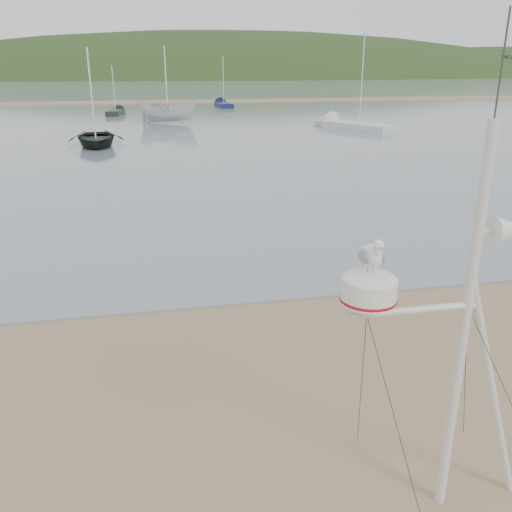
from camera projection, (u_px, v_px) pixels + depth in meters
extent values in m
plane|color=#886C4E|center=(119.00, 437.00, 7.58)|extent=(560.00, 560.00, 0.00)
cube|color=slate|center=(136.00, 85.00, 129.35)|extent=(560.00, 256.00, 0.04)
cube|color=#886C4E|center=(135.00, 102.00, 72.14)|extent=(560.00, 7.00, 0.07)
ellipsoid|color=#1F3415|center=(233.00, 128.00, 239.39)|extent=(400.00, 180.00, 80.00)
cube|color=silver|center=(25.00, 67.00, 180.19)|extent=(8.40, 6.30, 8.00)
cube|color=silver|center=(106.00, 66.00, 185.15)|extent=(8.40, 6.30, 8.00)
cube|color=silver|center=(182.00, 66.00, 190.11)|extent=(8.40, 6.30, 8.00)
cube|color=silver|center=(255.00, 66.00, 195.07)|extent=(8.40, 6.30, 8.00)
cube|color=silver|center=(324.00, 66.00, 200.03)|extent=(8.40, 6.30, 8.00)
cube|color=silver|center=(389.00, 66.00, 204.98)|extent=(8.40, 6.30, 8.00)
cube|color=silver|center=(451.00, 66.00, 209.94)|extent=(8.40, 6.30, 8.00)
cube|color=silver|center=(511.00, 66.00, 214.90)|extent=(8.40, 6.30, 8.00)
cylinder|color=silver|center=(463.00, 334.00, 5.75)|extent=(0.11, 0.11, 4.46)
cylinder|color=silver|center=(492.00, 392.00, 6.10)|extent=(1.03, 0.09, 2.93)
cylinder|color=silver|center=(413.00, 310.00, 5.52)|extent=(1.45, 0.08, 0.08)
cylinder|color=#2D382D|center=(502.00, 67.00, 4.85)|extent=(0.02, 0.02, 1.00)
cube|color=silver|center=(367.00, 307.00, 5.39)|extent=(0.18, 0.18, 0.10)
cylinder|color=silver|center=(369.00, 291.00, 5.34)|extent=(0.56, 0.56, 0.25)
cylinder|color=#A20B1D|center=(368.00, 299.00, 5.36)|extent=(0.57, 0.57, 0.03)
ellipsoid|color=silver|center=(369.00, 280.00, 5.30)|extent=(0.56, 0.56, 0.16)
cone|color=silver|center=(506.00, 230.00, 5.43)|extent=(0.29, 0.29, 0.29)
cube|color=silver|center=(488.00, 231.00, 5.39)|extent=(0.22, 0.04, 0.04)
cylinder|color=tan|center=(368.00, 269.00, 5.25)|extent=(0.01, 0.01, 0.08)
cylinder|color=tan|center=(373.00, 268.00, 5.26)|extent=(0.01, 0.01, 0.08)
ellipsoid|color=white|center=(371.00, 256.00, 5.21)|extent=(0.19, 0.30, 0.22)
ellipsoid|color=#919398|center=(364.00, 256.00, 5.19)|extent=(0.06, 0.24, 0.14)
ellipsoid|color=#919398|center=(380.00, 255.00, 5.22)|extent=(0.06, 0.24, 0.14)
cone|color=white|center=(365.00, 253.00, 5.36)|extent=(0.10, 0.09, 0.10)
ellipsoid|color=white|center=(377.00, 250.00, 5.08)|extent=(0.09, 0.09, 0.13)
sphere|color=white|center=(378.00, 245.00, 5.03)|extent=(0.11, 0.11, 0.11)
cone|color=gold|center=(381.00, 248.00, 4.98)|extent=(0.02, 0.06, 0.02)
imported|color=black|center=(93.00, 106.00, 33.13)|extent=(3.55, 1.23, 4.89)
imported|color=silver|center=(167.00, 92.00, 46.31)|extent=(2.47, 2.44, 5.16)
cube|color=black|center=(116.00, 112.00, 54.53)|extent=(1.85, 4.02, 0.50)
cone|color=black|center=(120.00, 110.00, 56.86)|extent=(1.44, 1.54, 1.24)
cylinder|color=silver|center=(114.00, 88.00, 53.73)|extent=(0.08, 0.08, 4.26)
cube|color=silver|center=(359.00, 126.00, 42.46)|extent=(4.65, 6.34, 0.50)
cone|color=silver|center=(322.00, 122.00, 45.30)|extent=(2.75, 2.83, 1.97)
cylinder|color=silver|center=(362.00, 78.00, 41.25)|extent=(0.08, 0.08, 6.76)
cube|color=#121A42|center=(224.00, 105.00, 64.58)|extent=(1.71, 4.78, 0.50)
cone|color=#121A42|center=(219.00, 103.00, 67.34)|extent=(1.58, 1.71, 1.51)
cylinder|color=silver|center=(223.00, 80.00, 63.63)|extent=(0.08, 0.08, 5.19)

